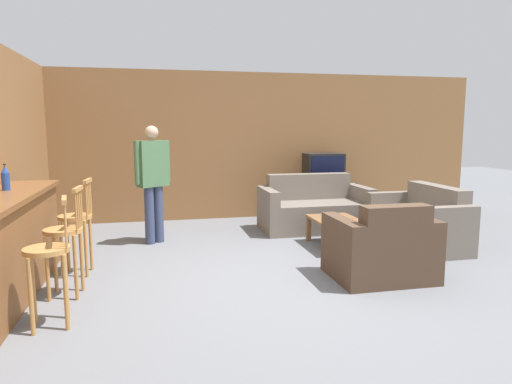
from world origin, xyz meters
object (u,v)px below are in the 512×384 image
couch_far (314,210)px  person_by_window (153,177)px  armchair_near (381,250)px  bottle (5,178)px  bar_chair_near (49,260)px  tv (323,168)px  coffee_table (338,224)px  loveseat_right (419,224)px  bar_chair_mid (65,240)px  tv_unit (323,200)px  bar_chair_far (77,225)px  book_on_table (346,221)px

couch_far → person_by_window: size_ratio=1.03×
armchair_near → bottle: (-3.84, 0.64, 0.81)m
bar_chair_near → tv: tv is taller
bar_chair_near → bottle: 1.41m
coffee_table → loveseat_right: bearing=-8.1°
bar_chair_mid → bottle: size_ratio=3.98×
bar_chair_mid → loveseat_right: 4.52m
bar_chair_near → coffee_table: (3.28, 1.81, -0.23)m
coffee_table → tv: size_ratio=1.41×
armchair_near → loveseat_right: (1.18, 1.15, -0.00)m
couch_far → armchair_near: bearing=-92.8°
armchair_near → bottle: bottle is taller
armchair_near → coffee_table: size_ratio=1.08×
bar_chair_near → tv_unit: bearing=45.4°
bar_chair_near → tv: bearing=45.3°
bar_chair_far → bottle: (-0.61, -0.25, 0.56)m
armchair_near → tv: tv is taller
bar_chair_mid → coffee_table: bar_chair_mid is taller
armchair_near → tv_unit: (0.63, 3.40, 0.00)m
loveseat_right → bottle: bottle is taller
tv → bottle: size_ratio=2.53×
bar_chair_far → person_by_window: (0.84, 1.24, 0.37)m
bottle → tv: bearing=31.7°
bar_chair_far → tv: 4.61m
bar_chair_far → bar_chair_near: bearing=-90.0°
couch_far → coffee_table: (-0.07, -1.15, 0.01)m
bar_chair_near → coffee_table: size_ratio=1.11×
bottle → tv_unit: bearing=31.7°
armchair_near → person_by_window: 3.26m
coffee_table → couch_far: bearing=86.6°
loveseat_right → tv: tv is taller
bar_chair_mid → tv_unit: bearing=39.7°
book_on_table → person_by_window: person_by_window is taller
bar_chair_mid → bar_chair_near: bearing=-90.0°
bottle → person_by_window: person_by_window is taller
coffee_table → person_by_window: 2.65m
bar_chair_mid → coffee_table: 3.47m
bar_chair_mid → tv: bearing=39.7°
bar_chair_far → armchair_near: bearing=-15.4°
couch_far → loveseat_right: bearing=-51.1°
couch_far → armchair_near: 2.47m
couch_far → person_by_window: (-2.51, -0.33, 0.62)m
couch_far → loveseat_right: 1.69m
tv → couch_far: bearing=-118.6°
couch_far → book_on_table: 1.30m
tv_unit → book_on_table: bearing=-103.3°
coffee_table → tv_unit: 2.17m
loveseat_right → person_by_window: size_ratio=0.89×
couch_far → armchair_near: (-0.12, -2.46, 0.00)m
couch_far → tv_unit: couch_far is taller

